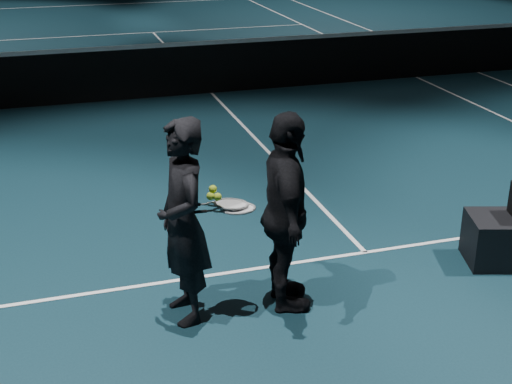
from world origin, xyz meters
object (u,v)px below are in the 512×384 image
(player_a, at_px, (183,222))
(tennis_balls, at_px, (214,194))
(racket_upper, at_px, (231,204))
(racket_lower, at_px, (238,208))
(player_b, at_px, (286,214))

(player_a, height_order, tennis_balls, player_a)
(tennis_balls, bearing_deg, player_a, 175.70)
(racket_upper, xyz_separation_m, tennis_balls, (-0.15, -0.02, 0.11))
(racket_upper, relative_size, tennis_balls, 5.67)
(racket_lower, bearing_deg, tennis_balls, 178.53)
(racket_lower, distance_m, racket_upper, 0.07)
(racket_lower, xyz_separation_m, racket_upper, (-0.05, 0.04, 0.03))
(player_a, xyz_separation_m, racket_upper, (0.40, 0.00, 0.11))
(player_b, height_order, racket_lower, player_b)
(racket_lower, relative_size, racket_upper, 1.00)
(player_a, relative_size, racket_upper, 2.55)
(player_a, height_order, player_b, same)
(player_b, xyz_separation_m, racket_lower, (-0.40, 0.04, 0.08))
(racket_lower, height_order, tennis_balls, tennis_balls)
(player_a, height_order, racket_upper, player_a)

